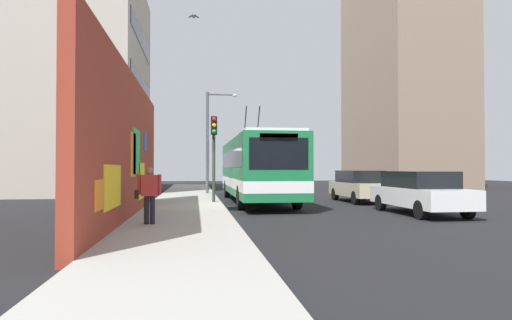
# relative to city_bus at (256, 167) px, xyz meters

# --- Properties ---
(ground_plane) EXTENTS (80.00, 80.00, 0.00)m
(ground_plane) POSITION_rel_city_bus_xyz_m (-2.82, 1.80, -1.77)
(ground_plane) COLOR black
(sidewalk_slab) EXTENTS (48.00, 3.20, 0.15)m
(sidewalk_slab) POSITION_rel_city_bus_xyz_m (-2.82, 3.40, -1.70)
(sidewalk_slab) COLOR #9E9B93
(sidewalk_slab) RESTS_ON ground_plane
(graffiti_wall) EXTENTS (14.23, 0.32, 4.76)m
(graffiti_wall) POSITION_rel_city_bus_xyz_m (-6.71, 5.15, 0.60)
(graffiti_wall) COLOR maroon
(graffiti_wall) RESTS_ON ground_plane
(building_far_left) EXTENTS (12.40, 8.46, 14.96)m
(building_far_left) POSITION_rel_city_bus_xyz_m (10.12, 11.00, 5.71)
(building_far_left) COLOR #B2A899
(building_far_left) RESTS_ON ground_plane
(building_far_right) EXTENTS (12.66, 6.92, 19.43)m
(building_far_right) POSITION_rel_city_bus_xyz_m (15.10, -15.20, 7.94)
(building_far_right) COLOR gray
(building_far_right) RESTS_ON ground_plane
(city_bus) EXTENTS (11.99, 2.61, 4.96)m
(city_bus) POSITION_rel_city_bus_xyz_m (0.00, 0.00, 0.00)
(city_bus) COLOR #19723F
(city_bus) RESTS_ON ground_plane
(parked_car_white) EXTENTS (4.78, 1.89, 1.58)m
(parked_car_white) POSITION_rel_city_bus_xyz_m (-6.34, -5.20, -0.94)
(parked_car_white) COLOR white
(parked_car_white) RESTS_ON ground_plane
(parked_car_champagne) EXTENTS (4.54, 1.84, 1.58)m
(parked_car_champagne) POSITION_rel_city_bus_xyz_m (-0.43, -5.20, -0.94)
(parked_car_champagne) COLOR #C6B793
(parked_car_champagne) RESTS_ON ground_plane
(pedestrian_near_wall) EXTENTS (0.22, 0.72, 1.57)m
(pedestrian_near_wall) POSITION_rel_city_bus_xyz_m (-9.08, 4.26, -0.72)
(pedestrian_near_wall) COLOR #1E1E2D
(pedestrian_near_wall) RESTS_ON sidewalk_slab
(traffic_light) EXTENTS (0.49, 0.28, 3.93)m
(traffic_light) POSITION_rel_city_bus_xyz_m (-1.45, 2.15, 1.03)
(traffic_light) COLOR #2D382D
(traffic_light) RESTS_ON sidewalk_slab
(street_lamp) EXTENTS (0.44, 1.94, 6.29)m
(street_lamp) POSITION_rel_city_bus_xyz_m (5.72, 2.02, 2.02)
(street_lamp) COLOR #4C4C51
(street_lamp) RESTS_ON sidewalk_slab
(flying_pigeons) EXTENTS (0.32, 0.53, 0.17)m
(flying_pigeons) POSITION_rel_city_bus_xyz_m (1.37, 3.09, 7.81)
(flying_pigeons) COLOR #47474C
(curbside_puddle) EXTENTS (1.75, 1.75, 0.00)m
(curbside_puddle) POSITION_rel_city_bus_xyz_m (-3.19, 1.20, -1.77)
(curbside_puddle) COLOR black
(curbside_puddle) RESTS_ON ground_plane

